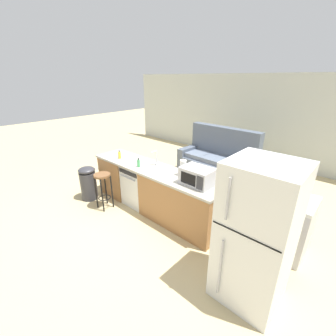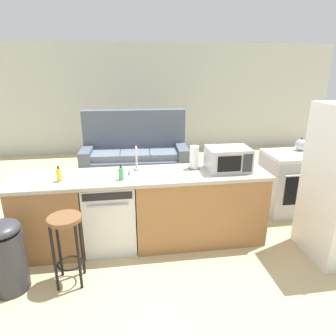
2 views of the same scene
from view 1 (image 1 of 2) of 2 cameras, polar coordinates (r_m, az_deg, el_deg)
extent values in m
plane|color=tan|center=(4.73, -4.85, -9.72)|extent=(24.00, 24.00, 0.00)
cube|color=beige|center=(7.49, 21.26, 11.50)|extent=(10.00, 0.06, 2.60)
cube|color=#9E6B3D|center=(5.18, -12.01, -1.83)|extent=(0.75, 0.62, 0.86)
cube|color=#9E6B3D|center=(4.02, 3.10, -8.71)|extent=(1.55, 0.62, 0.86)
cube|color=#ADA899|center=(4.23, -3.85, -0.28)|extent=(2.94, 0.66, 0.04)
cube|color=#3F2A18|center=(4.61, -3.58, -9.98)|extent=(2.86, 0.56, 0.08)
cube|color=silver|center=(4.69, -7.11, -4.22)|extent=(0.58, 0.58, 0.84)
cube|color=black|center=(4.37, -10.25, -1.23)|extent=(0.52, 0.01, 0.08)
cylinder|color=#B2B2B7|center=(4.41, -10.31, -2.47)|extent=(0.44, 0.02, 0.02)
cube|color=#B7B7BC|center=(3.89, 26.79, -12.57)|extent=(0.76, 0.64, 0.85)
cube|color=black|center=(3.60, 25.33, -14.44)|extent=(0.53, 0.01, 0.43)
cylinder|color=silver|center=(3.46, 25.82, -11.54)|extent=(0.61, 0.03, 0.03)
cube|color=silver|center=(3.67, 27.98, -6.72)|extent=(0.76, 0.64, 0.05)
torus|color=black|center=(3.59, 24.87, -6.47)|extent=(0.16, 0.16, 0.01)
torus|color=black|center=(3.52, 30.11, -8.00)|extent=(0.16, 0.16, 0.01)
torus|color=black|center=(3.81, 26.12, -5.02)|extent=(0.16, 0.16, 0.01)
torus|color=black|center=(3.75, 31.06, -6.43)|extent=(0.16, 0.16, 0.01)
cube|color=silver|center=(2.76, 21.40, -15.65)|extent=(0.72, 0.70, 1.73)
cylinder|color=#B2B2B7|center=(2.24, 14.97, -7.68)|extent=(0.02, 0.02, 0.46)
cylinder|color=#B2B2B7|center=(2.76, 13.08, -23.50)|extent=(0.02, 0.02, 0.75)
cube|color=black|center=(2.36, 18.73, -15.95)|extent=(0.68, 0.01, 0.01)
cube|color=#B7B7BC|center=(3.56, 7.48, -2.06)|extent=(0.50, 0.36, 0.28)
cube|color=black|center=(3.45, 5.10, -2.79)|extent=(0.27, 0.01, 0.18)
cube|color=#2D2D33|center=(3.33, 8.02, -3.82)|extent=(0.11, 0.01, 0.21)
cylinder|color=silver|center=(4.36, -2.93, 0.94)|extent=(0.07, 0.07, 0.03)
cylinder|color=silver|center=(4.31, -2.97, 2.74)|extent=(0.02, 0.02, 0.26)
cylinder|color=silver|center=(4.22, -3.68, 4.17)|extent=(0.02, 0.14, 0.02)
cylinder|color=#4C4C51|center=(3.91, 3.80, -1.81)|extent=(0.14, 0.14, 0.01)
cylinder|color=white|center=(3.85, 3.85, 0.11)|extent=(0.11, 0.11, 0.27)
cylinder|color=#4CB266|center=(4.28, -7.49, 1.18)|extent=(0.06, 0.06, 0.14)
cylinder|color=black|center=(4.25, -7.54, 2.28)|extent=(0.02, 0.02, 0.04)
cylinder|color=yellow|center=(4.81, -12.20, 3.20)|extent=(0.06, 0.06, 0.14)
cylinder|color=black|center=(4.78, -12.29, 4.20)|extent=(0.02, 0.02, 0.04)
sphere|color=#B2B2B7|center=(3.71, 31.28, -5.17)|extent=(0.17, 0.17, 0.17)
sphere|color=black|center=(3.68, 31.56, -3.84)|extent=(0.03, 0.03, 0.03)
cone|color=#B2B2B7|center=(3.70, 32.53, -5.26)|extent=(0.08, 0.04, 0.06)
cylinder|color=brown|center=(4.54, -16.43, -1.75)|extent=(0.32, 0.32, 0.04)
cylinder|color=black|center=(4.74, -17.82, -5.87)|extent=(0.03, 0.03, 0.70)
cylinder|color=black|center=(4.56, -16.37, -6.81)|extent=(0.03, 0.03, 0.70)
cylinder|color=black|center=(4.83, -15.55, -5.01)|extent=(0.03, 0.03, 0.70)
cylinder|color=black|center=(4.66, -14.04, -5.90)|extent=(0.03, 0.03, 0.70)
torus|color=black|center=(4.76, -15.78, -7.27)|extent=(0.25, 0.25, 0.02)
cylinder|color=#333338|center=(5.16, -19.49, -4.23)|extent=(0.34, 0.34, 0.62)
ellipsoid|color=#333338|center=(5.02, -20.00, -0.54)|extent=(0.35, 0.35, 0.14)
cube|color=#515B6B|center=(6.20, 11.92, 0.02)|extent=(2.04, 0.99, 0.42)
cube|color=#515B6B|center=(6.32, 13.89, 4.39)|extent=(2.01, 0.33, 1.27)
cube|color=#515B6B|center=(6.66, 5.56, 2.88)|extent=(0.24, 0.91, 0.62)
cube|color=#515B6B|center=(5.76, 19.41, -1.43)|extent=(0.24, 0.91, 0.62)
cube|color=slate|center=(6.36, 7.75, 3.48)|extent=(0.59, 0.66, 0.12)
cube|color=slate|center=(6.06, 11.85, 2.27)|extent=(0.59, 0.66, 0.12)
cube|color=slate|center=(5.80, 16.34, 0.92)|extent=(0.59, 0.66, 0.12)
camera|label=2|loc=(3.11, -57.65, 4.83)|focal=32.00mm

